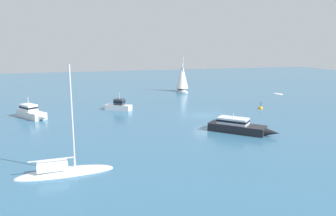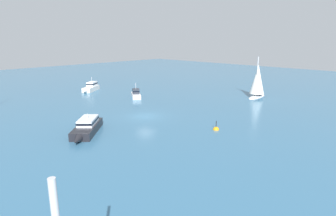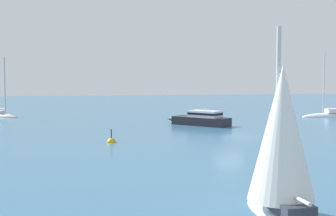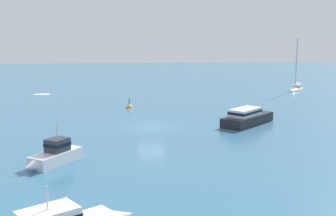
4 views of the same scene
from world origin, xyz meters
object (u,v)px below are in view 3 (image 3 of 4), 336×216
at_px(ketch, 329,116).
at_px(motor_cruiser_1, 200,119).
at_px(channel_buoy, 111,142).
at_px(sailboat, 3,115).
at_px(yacht, 282,148).

relative_size(ketch, motor_cruiser_1, 1.33).
bearing_deg(channel_buoy, sailboat, -152.99).
distance_m(ketch, sailboat, 42.34).
xyz_separation_m(ketch, sailboat, (-6.73, -41.80, 0.05)).
bearing_deg(channel_buoy, motor_cruiser_1, 138.19).
bearing_deg(ketch, sailboat, -12.39).
relative_size(yacht, channel_buoy, 5.34).
distance_m(yacht, motor_cruiser_1, 32.90).
xyz_separation_m(motor_cruiser_1, channel_buoy, (11.33, -10.13, -0.68)).
height_order(yacht, motor_cruiser_1, yacht).
xyz_separation_m(sailboat, motor_cruiser_1, (13.84, 22.96, 0.50)).
distance_m(sailboat, channel_buoy, 28.24).
xyz_separation_m(yacht, ketch, (-39.63, 23.35, -2.59)).
distance_m(ketch, channel_buoy, 34.34).
distance_m(motor_cruiser_1, channel_buoy, 15.21).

